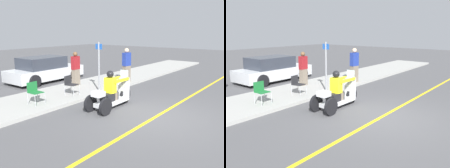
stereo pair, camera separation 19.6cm
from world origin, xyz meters
TOP-DOWN VIEW (x-y plane):
  - ground_plane at (0.00, 0.00)m, footprint 60.00×60.00m
  - lane_stripe at (-0.13, 0.00)m, footprint 24.00×0.12m
  - sidewalk_strip at (0.00, 4.60)m, footprint 28.00×2.80m
  - motorcycle_trike at (-0.13, 1.76)m, footprint 2.27×0.78m
  - spectator_with_child at (3.60, 3.63)m, footprint 0.46×0.31m
  - spectator_mid_group at (1.42, 5.18)m, footprint 0.40×0.24m
  - folding_chair_set_back at (-1.77, 4.14)m, footprint 0.47×0.47m
  - folding_chair_curbside at (-0.06, 4.04)m, footprint 0.53×0.53m
  - parked_car_lot_far at (1.49, 7.71)m, footprint 4.26×1.99m
  - street_sign at (1.15, 3.45)m, footprint 0.08×0.36m

SIDE VIEW (x-z plane):
  - ground_plane at x=0.00m, z-range 0.00..0.00m
  - lane_stripe at x=-0.13m, z-range 0.00..0.01m
  - sidewalk_strip at x=0.00m, z-range 0.00..0.12m
  - motorcycle_trike at x=-0.13m, z-range -0.20..1.21m
  - folding_chair_set_back at x=-1.77m, z-range 0.21..1.03m
  - folding_chair_curbside at x=-0.06m, z-range 0.21..1.03m
  - parked_car_lot_far at x=1.49m, z-range -0.03..1.35m
  - spectator_mid_group at x=1.42m, z-range 0.09..1.76m
  - spectator_with_child at x=3.60m, z-range 0.09..1.87m
  - street_sign at x=1.15m, z-range 0.22..2.42m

